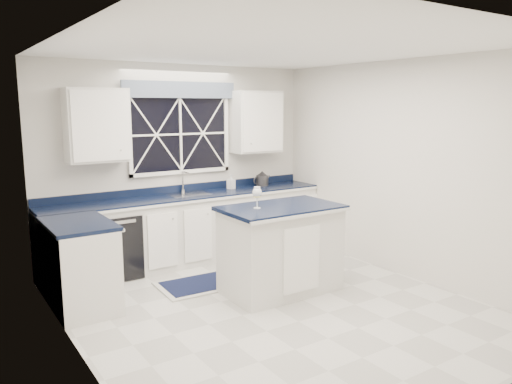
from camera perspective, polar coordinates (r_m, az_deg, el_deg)
ground at (r=5.51m, az=1.96°, el=-13.00°), size 4.50×4.50×0.00m
back_wall at (r=7.07m, az=-8.70°, el=3.33°), size 4.00×0.10×2.70m
base_cabinets at (r=6.68m, az=-9.37°, el=-4.93°), size 3.99×1.60×0.90m
countertop at (r=6.86m, az=-7.54°, el=-0.46°), size 3.98×0.64×0.04m
dishwasher at (r=6.58m, az=-16.10°, el=-5.78°), size 0.60×0.58×0.82m
window at (r=6.99m, az=-8.64°, el=7.21°), size 1.65×0.09×1.26m
upper_cabinets at (r=6.87m, az=-8.21°, el=7.76°), size 3.10×0.34×0.90m
faucet at (r=7.00m, az=-8.28°, el=1.21°), size 0.05×0.20×0.30m
island at (r=5.80m, az=2.83°, el=-6.48°), size 1.36×0.83×1.01m
rug at (r=6.20m, az=-5.72°, el=-10.28°), size 1.18×0.75×0.02m
kettle at (r=7.56m, az=0.68°, el=1.51°), size 0.31×0.20×0.22m
wine_glass at (r=5.51m, az=0.12°, el=-0.17°), size 0.10×0.10×0.24m
soap_bottle at (r=7.27m, az=-2.87°, el=1.17°), size 0.12×0.12×0.21m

